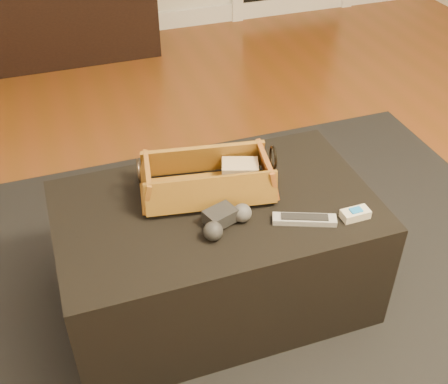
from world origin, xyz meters
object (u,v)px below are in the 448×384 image
object	(u,v)px
wicker_basket	(207,180)
game_controller	(225,220)
cream_gadget	(355,214)
media_cabinet	(44,17)
ottoman	(216,253)
silver_remote	(304,219)
tv_remote	(202,189)

from	to	relation	value
wicker_basket	game_controller	world-z (taller)	wicker_basket
game_controller	cream_gadget	size ratio (longest dim) A/B	2.11
game_controller	cream_gadget	xyz separation A→B (m)	(0.39, -0.09, -0.01)
wicker_basket	cream_gadget	world-z (taller)	wicker_basket
media_cabinet	game_controller	world-z (taller)	media_cabinet
media_cabinet	ottoman	bearing A→B (deg)	-80.96
media_cabinet	silver_remote	bearing A→B (deg)	-76.48
media_cabinet	ottoman	distance (m)	2.32
media_cabinet	cream_gadget	distance (m)	2.60
wicker_basket	game_controller	bearing A→B (deg)	-90.83
silver_remote	cream_gadget	xyz separation A→B (m)	(0.15, -0.03, 0.00)
media_cabinet	wicker_basket	bearing A→B (deg)	-80.80
media_cabinet	wicker_basket	xyz separation A→B (m)	(0.36, -2.22, 0.22)
wicker_basket	media_cabinet	bearing A→B (deg)	99.20
ottoman	tv_remote	xyz separation A→B (m)	(-0.03, 0.06, 0.24)
tv_remote	cream_gadget	world-z (taller)	tv_remote
tv_remote	cream_gadget	size ratio (longest dim) A/B	2.56
tv_remote	wicker_basket	bearing A→B (deg)	30.87
tv_remote	game_controller	distance (m)	0.17
ottoman	silver_remote	size ratio (longest dim) A/B	5.18
game_controller	silver_remote	bearing A→B (deg)	-13.47
tv_remote	wicker_basket	xyz separation A→B (m)	(0.02, 0.01, 0.02)
media_cabinet	ottoman	size ratio (longest dim) A/B	1.35
cream_gadget	silver_remote	bearing A→B (deg)	168.30
wicker_basket	silver_remote	bearing A→B (deg)	-45.26
media_cabinet	silver_remote	xyz separation A→B (m)	(0.59, -2.45, 0.18)
tv_remote	silver_remote	xyz separation A→B (m)	(0.25, -0.22, -0.02)
tv_remote	wicker_basket	world-z (taller)	wicker_basket
ottoman	wicker_basket	xyz separation A→B (m)	(-0.00, 0.07, 0.26)
ottoman	game_controller	distance (m)	0.26
ottoman	game_controller	world-z (taller)	game_controller
tv_remote	game_controller	world-z (taller)	game_controller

